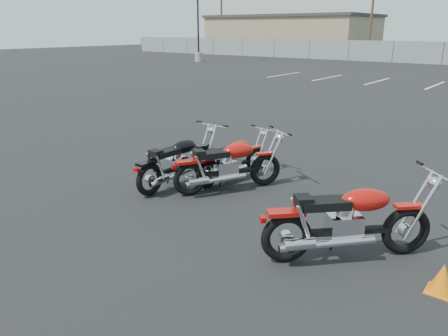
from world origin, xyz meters
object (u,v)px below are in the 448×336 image
Objects in this scene: motorcycle_second_black at (178,161)px; motorcycle_third_red at (229,165)px; motorcycle_front_red at (233,159)px; motorcycle_rear_red at (348,221)px.

motorcycle_third_red is at bearing 20.33° from motorcycle_second_black.
motorcycle_front_red is 3.32m from motorcycle_rear_red.
motorcycle_third_red is 2.86m from motorcycle_rear_red.
motorcycle_front_red is at bearing 152.46° from motorcycle_rear_red.
motorcycle_third_red is (0.28, -0.50, 0.06)m from motorcycle_front_red.
motorcycle_third_red is at bearing 158.75° from motorcycle_rear_red.
motorcycle_second_black is at bearing -127.38° from motorcycle_front_red.
motorcycle_second_black is (-0.64, -0.84, 0.05)m from motorcycle_front_red.
motorcycle_second_black is 0.98m from motorcycle_third_red.
motorcycle_rear_red is (2.95, -1.54, 0.10)m from motorcycle_front_red.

